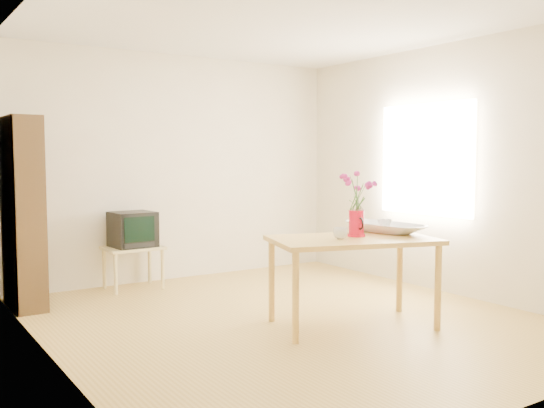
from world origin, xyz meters
TOP-DOWN VIEW (x-y plane):
  - room at (0.03, 0.00)m, footprint 4.50×4.50m
  - table at (0.33, -0.43)m, footprint 1.52×1.13m
  - tv_stand at (-0.70, 1.97)m, footprint 0.60×0.45m
  - bookshelf at (-1.85, 1.75)m, footprint 0.28×0.70m
  - pitcher at (0.41, -0.38)m, footprint 0.15×0.22m
  - flowers at (0.41, -0.38)m, footprint 0.26×0.26m
  - mug at (0.20, -0.43)m, footprint 0.15×0.15m
  - bowl at (0.80, -0.32)m, footprint 0.59×0.59m
  - teacup_a at (0.76, -0.32)m, footprint 0.08×0.08m
  - teacup_b at (0.85, -0.30)m, footprint 0.07×0.07m
  - television at (-0.70, 1.98)m, footprint 0.46×0.44m

SIDE VIEW (x-z plane):
  - tv_stand at x=-0.70m, z-range 0.16..0.62m
  - television at x=-0.70m, z-range 0.46..0.84m
  - table at x=0.33m, z-range 0.29..1.04m
  - mug at x=0.20m, z-range 0.75..0.84m
  - bookshelf at x=-1.85m, z-range -0.06..1.74m
  - pitcher at x=0.41m, z-range 0.74..0.97m
  - teacup_b at x=0.85m, z-range 0.92..0.98m
  - teacup_a at x=0.76m, z-range 0.92..0.99m
  - bowl at x=0.80m, z-range 0.75..1.26m
  - flowers at x=0.41m, z-range 0.97..1.33m
  - room at x=0.03m, z-range -0.95..3.55m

